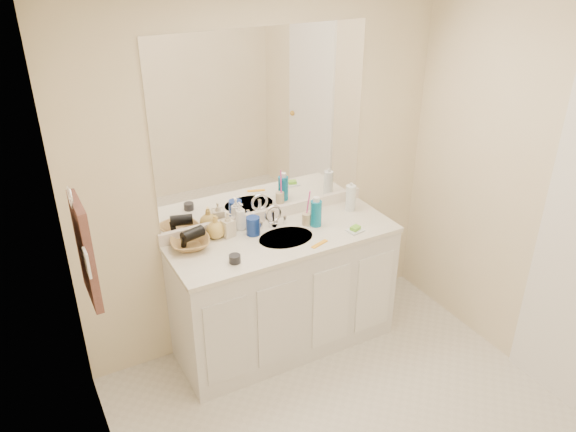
% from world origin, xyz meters
% --- Properties ---
extents(ceiling, '(2.60, 2.60, 0.02)m').
position_xyz_m(ceiling, '(0.00, 0.00, 2.40)').
color(ceiling, white).
rests_on(ceiling, wall_back).
extents(wall_back, '(2.60, 0.02, 2.40)m').
position_xyz_m(wall_back, '(0.00, 1.30, 1.20)').
color(wall_back, '#F5E5BF').
rests_on(wall_back, floor).
extents(wall_left, '(0.02, 2.60, 2.40)m').
position_xyz_m(wall_left, '(-1.30, 0.00, 1.20)').
color(wall_left, '#F5E5BF').
rests_on(wall_left, floor).
extents(wall_right, '(0.02, 2.60, 2.40)m').
position_xyz_m(wall_right, '(1.30, 0.00, 1.20)').
color(wall_right, '#F5E5BF').
rests_on(wall_right, floor).
extents(vanity_cabinet, '(1.50, 0.55, 0.85)m').
position_xyz_m(vanity_cabinet, '(0.00, 1.02, 0.42)').
color(vanity_cabinet, silver).
rests_on(vanity_cabinet, floor).
extents(countertop, '(1.52, 0.57, 0.03)m').
position_xyz_m(countertop, '(0.00, 1.02, 0.86)').
color(countertop, silver).
rests_on(countertop, vanity_cabinet).
extents(backsplash, '(1.52, 0.03, 0.08)m').
position_xyz_m(backsplash, '(0.00, 1.29, 0.92)').
color(backsplash, white).
rests_on(backsplash, countertop).
extents(sink_basin, '(0.37, 0.37, 0.02)m').
position_xyz_m(sink_basin, '(0.00, 1.00, 0.87)').
color(sink_basin, silver).
rests_on(sink_basin, countertop).
extents(faucet, '(0.02, 0.02, 0.11)m').
position_xyz_m(faucet, '(0.00, 1.18, 0.94)').
color(faucet, silver).
rests_on(faucet, countertop).
extents(mirror, '(1.48, 0.01, 1.20)m').
position_xyz_m(mirror, '(0.00, 1.29, 1.56)').
color(mirror, white).
rests_on(mirror, wall_back).
extents(blue_mug, '(0.11, 0.11, 0.12)m').
position_xyz_m(blue_mug, '(-0.17, 1.15, 0.94)').
color(blue_mug, navy).
rests_on(blue_mug, countertop).
extents(tan_cup, '(0.08, 0.08, 0.08)m').
position_xyz_m(tan_cup, '(0.21, 1.10, 0.92)').
color(tan_cup, '#CAB78E').
rests_on(tan_cup, countertop).
extents(toothbrush, '(0.02, 0.04, 0.20)m').
position_xyz_m(toothbrush, '(0.22, 1.10, 1.03)').
color(toothbrush, '#FF43B2').
rests_on(toothbrush, tan_cup).
extents(mouthwash_bottle, '(0.09, 0.09, 0.18)m').
position_xyz_m(mouthwash_bottle, '(0.26, 1.05, 0.97)').
color(mouthwash_bottle, '#0D759F').
rests_on(mouthwash_bottle, countertop).
extents(clear_pump_bottle, '(0.08, 0.08, 0.19)m').
position_xyz_m(clear_pump_bottle, '(0.59, 1.14, 0.97)').
color(clear_pump_bottle, white).
rests_on(clear_pump_bottle, countertop).
extents(soap_dish, '(0.11, 0.10, 0.01)m').
position_xyz_m(soap_dish, '(0.44, 0.86, 0.89)').
color(soap_dish, white).
rests_on(soap_dish, countertop).
extents(green_soap, '(0.08, 0.06, 0.02)m').
position_xyz_m(green_soap, '(0.44, 0.86, 0.90)').
color(green_soap, '#75CE32').
rests_on(green_soap, soap_dish).
extents(orange_comb, '(0.14, 0.07, 0.01)m').
position_xyz_m(orange_comb, '(0.15, 0.82, 0.88)').
color(orange_comb, '#FFA61A').
rests_on(orange_comb, countertop).
extents(dark_jar, '(0.07, 0.07, 0.05)m').
position_xyz_m(dark_jar, '(-0.41, 0.88, 0.90)').
color(dark_jar, black).
rests_on(dark_jar, countertop).
extents(soap_bottle_white, '(0.08, 0.08, 0.19)m').
position_xyz_m(soap_bottle_white, '(-0.21, 1.25, 0.98)').
color(soap_bottle_white, white).
rests_on(soap_bottle_white, countertop).
extents(soap_bottle_cream, '(0.09, 0.09, 0.17)m').
position_xyz_m(soap_bottle_cream, '(-0.32, 1.21, 0.97)').
color(soap_bottle_cream, beige).
rests_on(soap_bottle_cream, countertop).
extents(soap_bottle_yellow, '(0.15, 0.15, 0.15)m').
position_xyz_m(soap_bottle_yellow, '(-0.40, 1.23, 0.96)').
color(soap_bottle_yellow, gold).
rests_on(soap_bottle_yellow, countertop).
extents(wicker_basket, '(0.30, 0.30, 0.06)m').
position_xyz_m(wicker_basket, '(-0.59, 1.18, 0.91)').
color(wicker_basket, olive).
rests_on(wicker_basket, countertop).
extents(hair_dryer, '(0.16, 0.11, 0.07)m').
position_xyz_m(hair_dryer, '(-0.57, 1.18, 0.97)').
color(hair_dryer, black).
rests_on(hair_dryer, wicker_basket).
extents(towel_ring, '(0.01, 0.11, 0.11)m').
position_xyz_m(towel_ring, '(-1.27, 0.77, 1.55)').
color(towel_ring, silver).
rests_on(towel_ring, wall_left).
extents(hand_towel, '(0.04, 0.32, 0.55)m').
position_xyz_m(hand_towel, '(-1.25, 0.77, 1.25)').
color(hand_towel, '#4B2D28').
rests_on(hand_towel, towel_ring).
extents(switch_plate, '(0.01, 0.08, 0.13)m').
position_xyz_m(switch_plate, '(-1.27, 0.57, 1.30)').
color(switch_plate, white).
rests_on(switch_plate, wall_left).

